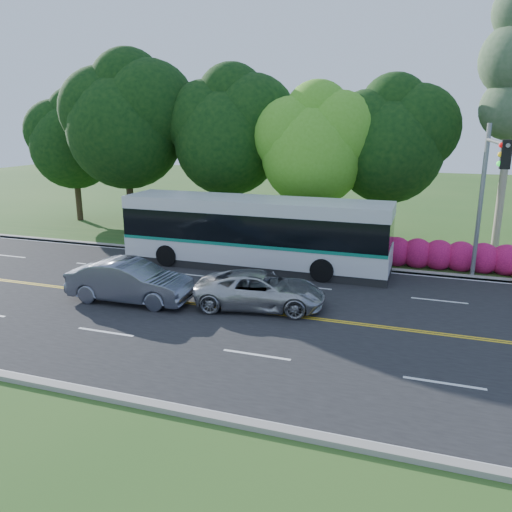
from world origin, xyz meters
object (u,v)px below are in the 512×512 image
(sedan, at_px, (130,281))
(suv, at_px, (260,290))
(traffic_signal, at_px, (488,182))
(transit_bus, at_px, (254,233))

(sedan, xyz_separation_m, suv, (5.17, 1.00, -0.13))
(traffic_signal, bearing_deg, transit_bus, 177.89)
(traffic_signal, distance_m, sedan, 15.08)
(traffic_signal, bearing_deg, sedan, -156.11)
(transit_bus, xyz_separation_m, sedan, (-3.12, -6.28, -0.87))
(sedan, bearing_deg, suv, -81.10)
(traffic_signal, xyz_separation_m, transit_bus, (-10.21, 0.38, -2.95))
(sedan, bearing_deg, traffic_signal, -68.18)
(traffic_signal, bearing_deg, suv, -149.02)
(traffic_signal, height_order, transit_bus, traffic_signal)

